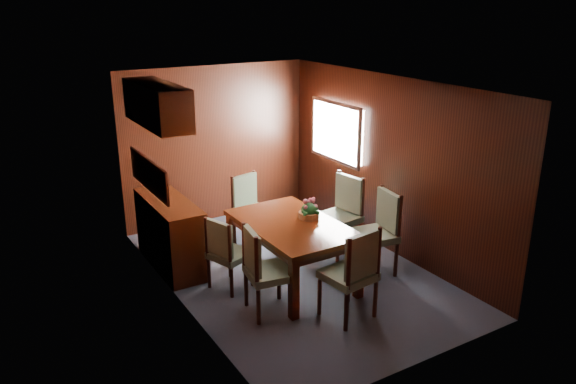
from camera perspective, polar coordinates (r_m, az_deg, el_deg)
ground at (r=7.28m, az=0.51°, el=-8.11°), size 4.50×4.50×0.00m
room_shell at (r=6.92m, az=-1.64°, el=4.89°), size 3.06×4.52×2.41m
sideboard at (r=7.43m, az=-11.86°, el=-4.11°), size 0.48×1.40×0.90m
dining_table at (r=6.79m, az=0.38°, el=-4.00°), size 1.04×1.66×0.77m
chair_left_near at (r=6.16m, az=-2.65°, el=-7.57°), size 0.53×0.55×1.02m
chair_left_far at (r=6.70m, az=-6.34°, el=-5.89°), size 0.54×0.55×0.92m
chair_right_near at (r=7.16m, az=9.27°, el=-3.57°), size 0.56×0.58×1.08m
chair_right_far at (r=7.66m, az=5.57°, el=-1.83°), size 0.57×0.58×1.09m
chair_head at (r=6.06m, az=6.71°, el=-7.85°), size 0.57×0.55×1.07m
chair_foot at (r=8.01m, az=-3.91°, el=-1.27°), size 0.56×0.55×0.98m
flower_centerpiece at (r=6.86m, az=2.14°, el=-1.63°), size 0.27×0.27×0.27m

